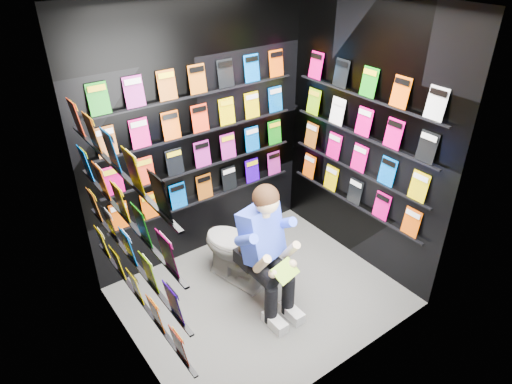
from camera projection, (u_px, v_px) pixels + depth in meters
floor at (261, 296)px, 4.34m from camera, size 2.40×2.40×0.00m
ceiling at (264, 4)px, 3.02m from camera, size 2.40×2.40×0.00m
wall_back at (200, 136)px, 4.37m from camera, size 2.40×0.04×2.60m
wall_front at (354, 235)px, 2.99m from camera, size 2.40×0.04×2.60m
wall_left at (120, 227)px, 3.07m from camera, size 0.04×2.00×2.60m
wall_right at (364, 140)px, 4.29m from camera, size 0.04×2.00×2.60m
comics_back at (201, 137)px, 4.35m from camera, size 2.10×0.06×1.37m
comics_left at (124, 224)px, 3.08m from camera, size 0.06×1.70×1.37m
comics_right at (362, 140)px, 4.27m from camera, size 0.06×1.70×1.37m
toilet at (236, 248)px, 4.38m from camera, size 0.58×0.82×0.73m
longbox at (259, 247)px, 4.73m from camera, size 0.32×0.46×0.31m
longbox_lid at (259, 234)px, 4.65m from camera, size 0.34×0.48×0.03m
reader at (260, 234)px, 3.92m from camera, size 0.65×0.83×1.35m
held_comic at (285, 271)px, 3.77m from camera, size 0.26×0.19×0.10m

